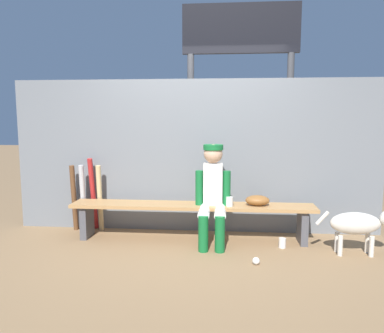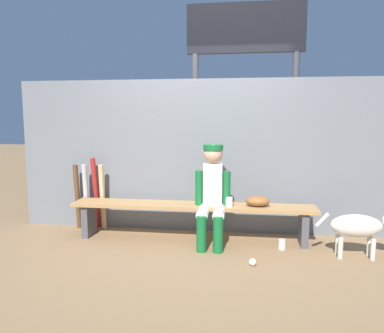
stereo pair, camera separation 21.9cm
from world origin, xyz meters
name	(u,v)px [view 1 (the left image)]	position (x,y,z in m)	size (l,w,h in m)	color
ground_plane	(192,240)	(0.00, 0.00, 0.00)	(30.00, 30.00, 0.00)	olive
chainlink_fence	(195,156)	(0.00, 0.39, 0.97)	(4.65, 0.03, 1.93)	slate
dugout_bench	(192,211)	(0.00, 0.00, 0.35)	(2.88, 0.36, 0.44)	#AD7F4C
player_seated	(213,191)	(0.25, -0.11, 0.62)	(0.41, 0.55, 1.15)	silver
baseball_glove	(257,200)	(0.77, 0.00, 0.50)	(0.28, 0.20, 0.12)	brown
bat_wood_natural	(100,198)	(-1.21, 0.24, 0.43)	(0.06, 0.06, 0.86)	tan
bat_aluminum_red	(93,194)	(-1.31, 0.30, 0.47)	(0.06, 0.06, 0.95)	#B22323
bat_aluminum_silver	(83,198)	(-1.42, 0.23, 0.43)	(0.06, 0.06, 0.86)	#B7B7BC
bat_wood_dark	(74,198)	(-1.55, 0.25, 0.43)	(0.06, 0.06, 0.85)	brown
baseball	(256,261)	(0.70, -0.71, 0.04)	(0.07, 0.07, 0.07)	white
cup_on_ground	(282,243)	(1.04, -0.18, 0.06)	(0.08, 0.08, 0.11)	silver
cup_on_bench	(230,202)	(0.44, -0.07, 0.49)	(0.08, 0.08, 0.11)	silver
scoreboard	(245,60)	(0.66, 1.31, 2.29)	(1.96, 0.27, 3.32)	#3F3F42
dog	(361,224)	(1.83, -0.32, 0.34)	(0.84, 0.20, 0.49)	beige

